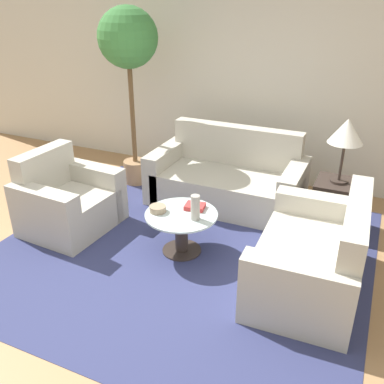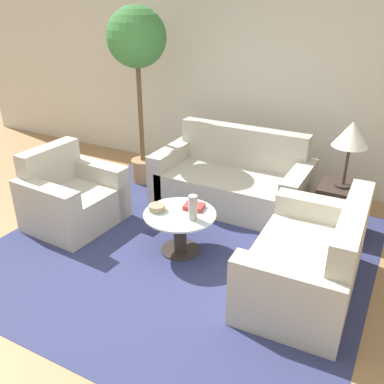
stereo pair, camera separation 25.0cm
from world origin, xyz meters
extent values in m
plane|color=#9E754C|center=(0.00, 0.00, 0.00)|extent=(14.00, 14.00, 0.00)
cube|color=beige|center=(0.00, 2.87, 1.30)|extent=(10.00, 0.06, 2.60)
cube|color=navy|center=(0.08, 0.72, 0.00)|extent=(3.59, 3.33, 0.01)
cube|color=#B2AD9E|center=(0.11, 1.88, 0.20)|extent=(1.61, 0.89, 0.41)
cube|color=#B2AD9E|center=(0.11, 2.24, 0.44)|extent=(1.61, 0.18, 0.89)
cube|color=#B2AD9E|center=(-0.70, 1.88, 0.30)|extent=(0.20, 0.89, 0.60)
cube|color=#B2AD9E|center=(0.91, 1.88, 0.30)|extent=(0.20, 0.89, 0.60)
cube|color=#B2AD9E|center=(-1.22, 0.66, 0.20)|extent=(0.86, 0.79, 0.41)
cube|color=#B2AD9E|center=(-1.54, 0.68, 0.43)|extent=(0.22, 0.75, 0.85)
cube|color=#B2AD9E|center=(-1.24, 0.29, 0.30)|extent=(0.83, 0.25, 0.60)
cube|color=#B2AD9E|center=(-1.20, 1.03, 0.30)|extent=(0.83, 0.25, 0.60)
cube|color=#B2AD9E|center=(1.30, 0.69, 0.20)|extent=(0.88, 1.24, 0.41)
cube|color=#B2AD9E|center=(1.63, 0.70, 0.43)|extent=(0.22, 1.22, 0.87)
cube|color=#B2AD9E|center=(1.28, 1.30, 0.30)|extent=(0.85, 0.23, 0.60)
cube|color=#B2AD9E|center=(1.32, 0.08, 0.30)|extent=(0.85, 0.23, 0.60)
cylinder|color=#332823|center=(0.08, 0.72, 0.01)|extent=(0.39, 0.39, 0.02)
cylinder|color=#332823|center=(0.08, 0.72, 0.20)|extent=(0.13, 0.13, 0.41)
cylinder|color=#B2C6C6|center=(0.08, 0.72, 0.42)|extent=(0.71, 0.71, 0.02)
cube|color=#332823|center=(1.38, 1.86, 0.27)|extent=(0.45, 0.45, 0.54)
cylinder|color=#332823|center=(1.38, 1.86, 0.55)|extent=(0.18, 0.18, 0.02)
cylinder|color=#332823|center=(1.38, 1.86, 0.77)|extent=(0.03, 0.03, 0.41)
cone|color=white|center=(1.38, 1.86, 1.10)|extent=(0.35, 0.35, 0.25)
cylinder|color=#93704C|center=(-1.22, 2.00, 0.15)|extent=(0.32, 0.32, 0.30)
cylinder|color=brown|center=(-1.22, 2.00, 0.98)|extent=(0.06, 0.06, 1.36)
sphere|color=#387538|center=(-1.22, 2.00, 1.86)|extent=(0.72, 0.72, 0.72)
cylinder|color=#9E998E|center=(0.24, 0.68, 0.55)|extent=(0.09, 0.09, 0.25)
cylinder|color=gray|center=(-0.15, 0.66, 0.46)|extent=(0.16, 0.16, 0.06)
cube|color=#BC3333|center=(0.15, 0.87, 0.45)|extent=(0.21, 0.18, 0.04)
camera|label=1|loc=(1.67, -2.54, 2.40)|focal=40.00mm
camera|label=2|loc=(1.89, -2.43, 2.40)|focal=40.00mm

